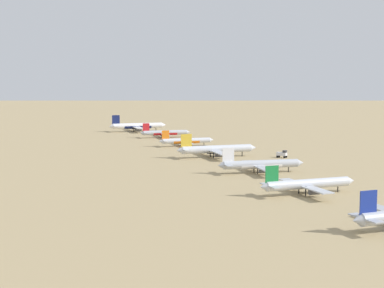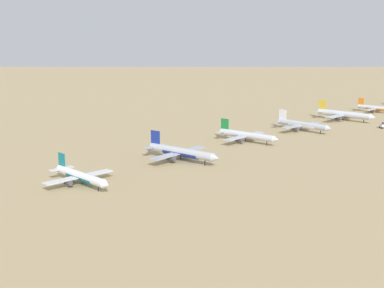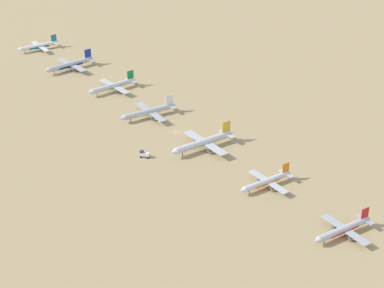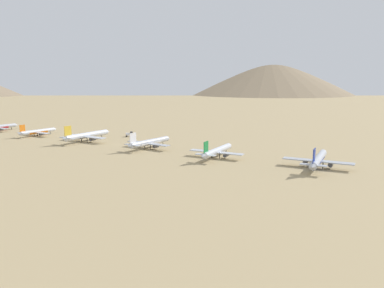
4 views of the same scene
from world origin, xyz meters
name	(u,v)px [view 2 (image 2 of 4)]	position (x,y,z in m)	size (l,w,h in m)	color
ground_plane	(323,125)	(0.00, 0.00, 0.00)	(2202.40, 2202.40, 0.00)	tan
parked_jet_0	(80,176)	(-7.11, -182.94, 3.38)	(35.25, 28.68, 10.16)	white
parked_jet_1	(180,152)	(-4.49, -129.84, 4.00)	(41.60, 33.74, 12.01)	#B2B7C1
parked_jet_2	(246,135)	(-6.19, -76.21, 3.76)	(38.62, 31.26, 11.17)	silver
parked_jet_3	(302,125)	(-0.13, -27.10, 3.79)	(39.49, 32.22, 11.39)	#B2B7C1
parked_jet_4	(343,114)	(1.30, 26.67, 4.24)	(43.66, 35.47, 12.59)	silver
parked_jet_5	(376,108)	(3.61, 78.62, 3.25)	(33.93, 27.60, 9.78)	silver
service_truck	(383,125)	(32.92, 13.50, 2.08)	(5.14, 5.64, 3.90)	silver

